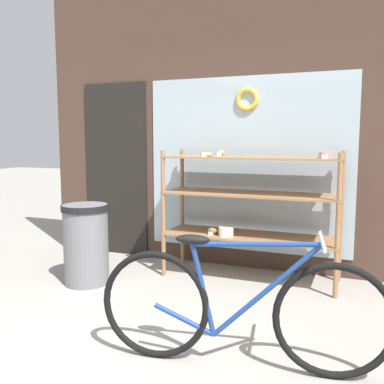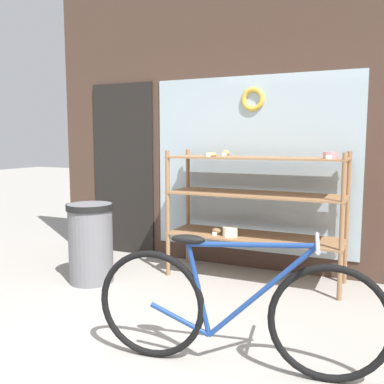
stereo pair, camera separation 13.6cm
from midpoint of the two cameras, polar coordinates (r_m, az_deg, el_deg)
The scene contains 5 objects.
ground_plane at distance 2.81m, azimuth -11.82°, elevation -23.60°, with size 30.00×30.00×0.00m, color gray.
storefront_facade at distance 4.81m, azimuth 6.27°, elevation 9.93°, with size 4.64×0.13×3.45m.
display_case at distance 4.34m, azimuth 9.16°, elevation -1.04°, with size 1.76×0.54×1.31m.
bicycle at distance 2.75m, azimuth 7.14°, elevation -15.31°, with size 1.81×0.46×0.85m.
trash_bin at distance 4.39m, azimuth -12.49°, elevation -6.31°, with size 0.46×0.46×0.79m.
Camera 2 is at (1.52, -1.91, 1.43)m, focal length 40.00 mm.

